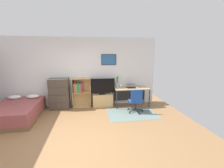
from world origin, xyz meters
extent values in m
plane|color=#936B44|center=(0.00, 0.00, 0.00)|extent=(7.20, 7.20, 0.00)
cube|color=white|center=(0.00, 2.43, 1.35)|extent=(6.12, 0.06, 2.70)
cube|color=black|center=(1.15, 2.38, 1.84)|extent=(0.59, 0.02, 0.42)
cube|color=#285B93|center=(1.15, 2.37, 1.84)|extent=(0.55, 0.01, 0.38)
cube|color=slate|center=(1.82, 1.23, 0.00)|extent=(1.70, 1.20, 0.01)
cube|color=brown|center=(-2.01, 1.39, 0.05)|extent=(1.43, 1.94, 0.10)
cube|color=#9E4C4C|center=(-2.01, 1.39, 0.29)|extent=(1.39, 1.90, 0.37)
ellipsoid|color=white|center=(-2.33, 2.10, 0.53)|extent=(0.44, 0.29, 0.14)
ellipsoid|color=white|center=(-1.71, 2.10, 0.53)|extent=(0.44, 0.29, 0.14)
cube|color=#4C4238|center=(-0.77, 2.16, 0.58)|extent=(0.72, 0.42, 1.16)
cube|color=#493F35|center=(-0.77, 1.94, 0.15)|extent=(0.68, 0.01, 0.27)
sphere|color=#A59E8C|center=(-0.77, 1.93, 0.15)|extent=(0.03, 0.03, 0.03)
cube|color=#493F35|center=(-0.77, 1.94, 0.44)|extent=(0.68, 0.01, 0.27)
sphere|color=#A59E8C|center=(-0.77, 1.93, 0.44)|extent=(0.03, 0.03, 0.03)
cube|color=#493F35|center=(-0.77, 1.94, 0.73)|extent=(0.68, 0.01, 0.27)
sphere|color=#A59E8C|center=(-0.77, 1.93, 0.73)|extent=(0.03, 0.03, 0.03)
cube|color=#493F35|center=(-0.77, 1.94, 1.01)|extent=(0.68, 0.01, 0.27)
sphere|color=#A59E8C|center=(-0.77, 1.93, 1.01)|extent=(0.03, 0.03, 0.03)
cube|color=tan|center=(-0.29, 2.22, 0.57)|extent=(0.02, 0.30, 1.14)
cube|color=tan|center=(0.40, 2.22, 0.57)|extent=(0.02, 0.30, 1.14)
cube|color=tan|center=(0.05, 2.22, 0.01)|extent=(0.70, 0.30, 0.02)
cube|color=tan|center=(0.05, 2.22, 0.59)|extent=(0.66, 0.30, 0.02)
cube|color=tan|center=(0.05, 2.22, 1.13)|extent=(0.66, 0.30, 0.02)
cube|color=tan|center=(0.05, 2.37, 0.57)|extent=(0.70, 0.01, 1.14)
cube|color=black|center=(-0.25, 2.19, 0.82)|extent=(0.03, 0.21, 0.43)
cube|color=white|center=(-0.22, 2.19, 0.77)|extent=(0.02, 0.22, 0.34)
cube|color=red|center=(-0.18, 2.17, 0.81)|extent=(0.04, 0.17, 0.41)
cube|color=gold|center=(-0.15, 2.17, 0.77)|extent=(0.03, 0.19, 0.33)
cube|color=#2D8C4C|center=(-0.11, 2.19, 0.77)|extent=(0.03, 0.22, 0.34)
cube|color=#2D8C4C|center=(-0.07, 2.18, 0.79)|extent=(0.04, 0.20, 0.37)
cube|color=#2D8C4C|center=(-0.03, 2.18, 0.79)|extent=(0.04, 0.20, 0.37)
cube|color=orange|center=(0.01, 2.18, 0.77)|extent=(0.03, 0.19, 0.33)
cube|color=#1E519E|center=(0.05, 2.19, 0.79)|extent=(0.04, 0.23, 0.37)
cube|color=red|center=(0.09, 2.18, 0.79)|extent=(0.03, 0.20, 0.38)
cube|color=tan|center=(0.87, 2.17, 0.25)|extent=(0.78, 0.40, 0.50)
cube|color=tan|center=(0.87, 1.97, 0.25)|extent=(0.78, 0.01, 0.02)
cube|color=black|center=(0.87, 2.15, 0.51)|extent=(0.28, 0.16, 0.02)
cube|color=black|center=(0.87, 2.15, 0.54)|extent=(0.06, 0.04, 0.05)
cube|color=black|center=(0.87, 2.15, 0.84)|extent=(0.97, 0.02, 0.57)
cube|color=black|center=(0.87, 2.14, 0.84)|extent=(0.94, 0.01, 0.54)
cube|color=tan|center=(2.02, 2.05, 0.72)|extent=(1.35, 0.64, 0.03)
cube|color=#2D2D30|center=(1.37, 1.76, 0.35)|extent=(0.03, 0.03, 0.71)
cube|color=#2D2D30|center=(2.66, 1.76, 0.35)|extent=(0.03, 0.03, 0.71)
cube|color=#2D2D30|center=(1.37, 2.34, 0.35)|extent=(0.03, 0.03, 0.71)
cube|color=#2D2D30|center=(2.66, 2.34, 0.35)|extent=(0.03, 0.03, 0.71)
cube|color=#2D2D30|center=(2.02, 2.36, 0.39)|extent=(1.29, 0.02, 0.50)
cylinder|color=#232326|center=(2.26, 1.37, 0.03)|extent=(0.05, 0.05, 0.05)
cube|color=#232326|center=(2.12, 1.38, 0.07)|extent=(0.28, 0.05, 0.02)
cylinder|color=#232326|center=(2.09, 1.65, 0.03)|extent=(0.05, 0.05, 0.05)
cube|color=#232326|center=(2.03, 1.52, 0.07)|extent=(0.14, 0.27, 0.02)
cylinder|color=#232326|center=(1.77, 1.58, 0.03)|extent=(0.05, 0.05, 0.05)
cube|color=#232326|center=(1.87, 1.48, 0.07)|extent=(0.23, 0.21, 0.02)
cylinder|color=#232326|center=(1.74, 1.25, 0.03)|extent=(0.05, 0.05, 0.05)
cube|color=#232326|center=(1.86, 1.32, 0.07)|extent=(0.26, 0.17, 0.02)
cylinder|color=#232326|center=(2.04, 1.12, 0.03)|extent=(0.05, 0.05, 0.05)
cube|color=#232326|center=(2.01, 1.26, 0.07)|extent=(0.09, 0.28, 0.02)
cylinder|color=#232326|center=(1.98, 1.39, 0.23)|extent=(0.04, 0.04, 0.30)
cube|color=#1E479E|center=(1.98, 1.39, 0.40)|extent=(0.48, 0.48, 0.03)
cube|color=#1E479E|center=(1.96, 1.19, 0.64)|extent=(0.40, 0.07, 0.45)
cube|color=black|center=(2.01, 2.04, 0.75)|extent=(0.35, 0.25, 0.01)
cube|color=black|center=(2.01, 2.04, 0.75)|extent=(0.32, 0.22, 0.00)
cube|color=black|center=(2.02, 2.19, 0.86)|extent=(0.35, 0.23, 0.07)
cube|color=navy|center=(2.02, 2.18, 0.86)|extent=(0.33, 0.21, 0.06)
ellipsoid|color=silver|center=(2.23, 1.99, 0.76)|extent=(0.06, 0.10, 0.03)
cylinder|color=silver|center=(1.48, 2.26, 0.82)|extent=(0.09, 0.09, 0.16)
cylinder|color=#3D8438|center=(1.49, 2.26, 0.97)|extent=(0.01, 0.01, 0.36)
sphere|color=#308B2C|center=(1.49, 2.26, 1.15)|extent=(0.07, 0.07, 0.07)
cylinder|color=#3D8438|center=(1.47, 2.28, 0.94)|extent=(0.01, 0.01, 0.30)
sphere|color=#308B2C|center=(1.47, 2.28, 1.09)|extent=(0.07, 0.07, 0.07)
cylinder|color=#3D8438|center=(1.47, 2.24, 0.95)|extent=(0.01, 0.01, 0.32)
sphere|color=#308B2C|center=(1.47, 2.24, 1.10)|extent=(0.07, 0.07, 0.07)
cylinder|color=silver|center=(1.58, 2.03, 0.74)|extent=(0.06, 0.06, 0.01)
cylinder|color=silver|center=(1.58, 2.03, 0.80)|extent=(0.01, 0.01, 0.10)
cone|color=silver|center=(1.58, 2.03, 0.88)|extent=(0.07, 0.07, 0.07)
camera|label=1|loc=(0.38, -3.64, 2.09)|focal=24.30mm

